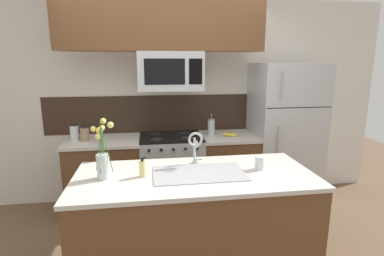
{
  "coord_description": "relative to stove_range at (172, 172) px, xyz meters",
  "views": [
    {
      "loc": [
        -0.27,
        -2.66,
        1.82
      ],
      "look_at": [
        0.17,
        0.27,
        1.16
      ],
      "focal_mm": 28.0,
      "sensor_mm": 36.0,
      "label": 1
    }
  ],
  "objects": [
    {
      "name": "storage_jar_tall",
      "position": [
        -1.13,
        0.02,
        0.55
      ],
      "size": [
        0.1,
        0.1,
        0.2
      ],
      "color": "silver",
      "rests_on": "back_counter_left"
    },
    {
      "name": "refrigerator",
      "position": [
        1.47,
        0.02,
        0.44
      ],
      "size": [
        0.83,
        0.74,
        1.8
      ],
      "color": "#B7BABF",
      "rests_on": "ground"
    },
    {
      "name": "storage_jar_medium",
      "position": [
        -1.01,
        -0.01,
        0.53
      ],
      "size": [
        0.1,
        0.1,
        0.17
      ],
      "color": "#997F5B",
      "rests_on": "back_counter_left"
    },
    {
      "name": "dish_soap_bottle",
      "position": [
        -0.33,
        -1.25,
        0.52
      ],
      "size": [
        0.06,
        0.05,
        0.16
      ],
      "color": "#DBCC75",
      "rests_on": "island_counter"
    },
    {
      "name": "island_counter",
      "position": [
        0.1,
        -1.25,
        -0.01
      ],
      "size": [
        1.97,
        0.88,
        0.91
      ],
      "color": "brown",
      "rests_on": "ground"
    },
    {
      "name": "upper_cabinet_band",
      "position": [
        -0.09,
        -0.05,
        1.77
      ],
      "size": [
        2.29,
        0.34,
        0.6
      ],
      "primitive_type": "cube",
      "color": "brown"
    },
    {
      "name": "splash_band",
      "position": [
        -0.0,
        0.32,
        0.69
      ],
      "size": [
        3.14,
        0.01,
        0.48
      ],
      "primitive_type": "cube",
      "color": "#332319",
      "rests_on": "rear_partition"
    },
    {
      "name": "ground_plane",
      "position": [
        -0.0,
        -0.9,
        -0.46
      ],
      "size": [
        10.0,
        10.0,
        0.0
      ],
      "primitive_type": "plane",
      "color": "brown"
    },
    {
      "name": "rear_partition",
      "position": [
        0.3,
        0.38,
        0.84
      ],
      "size": [
        5.2,
        0.1,
        2.6
      ],
      "primitive_type": "cube",
      "color": "silver",
      "rests_on": "ground"
    },
    {
      "name": "sink_faucet",
      "position": [
        0.14,
        -1.03,
        0.65
      ],
      "size": [
        0.14,
        0.14,
        0.31
      ],
      "color": "#B7BABF",
      "rests_on": "island_counter"
    },
    {
      "name": "microwave",
      "position": [
        0.0,
        -0.02,
        1.25
      ],
      "size": [
        0.74,
        0.4,
        0.44
      ],
      "color": "#B7BABF"
    },
    {
      "name": "drinking_glass",
      "position": [
        0.67,
        -1.22,
        0.51
      ],
      "size": [
        0.08,
        0.08,
        0.11
      ],
      "color": "silver",
      "rests_on": "island_counter"
    },
    {
      "name": "back_counter_left",
      "position": [
        -0.81,
        0.0,
        -0.01
      ],
      "size": [
        0.88,
        0.65,
        0.91
      ],
      "color": "brown",
      "rests_on": "ground"
    },
    {
      "name": "kitchen_sink",
      "position": [
        0.14,
        -1.25,
        0.38
      ],
      "size": [
        0.76,
        0.44,
        0.16
      ],
      "color": "#ADAFB5",
      "rests_on": "island_counter"
    },
    {
      "name": "french_press",
      "position": [
        0.52,
        0.06,
        0.55
      ],
      "size": [
        0.09,
        0.09,
        0.27
      ],
      "color": "silver",
      "rests_on": "back_counter_right"
    },
    {
      "name": "banana_bunch",
      "position": [
        0.73,
        -0.06,
        0.47
      ],
      "size": [
        0.19,
        0.12,
        0.07
      ],
      "color": "yellow",
      "rests_on": "back_counter_right"
    },
    {
      "name": "stove_range",
      "position": [
        0.0,
        0.0,
        0.0
      ],
      "size": [
        0.76,
        0.64,
        0.93
      ],
      "color": "#B7BABF",
      "rests_on": "ground"
    },
    {
      "name": "back_counter_right",
      "position": [
        0.72,
        0.0,
        -0.01
      ],
      "size": [
        0.71,
        0.65,
        0.91
      ],
      "color": "brown",
      "rests_on": "ground"
    },
    {
      "name": "flower_vase",
      "position": [
        -0.63,
        -1.24,
        0.6
      ],
      "size": [
        0.18,
        0.15,
        0.48
      ],
      "color": "silver",
      "rests_on": "island_counter"
    }
  ]
}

